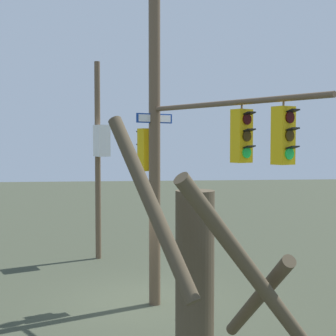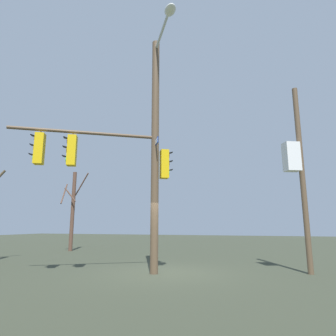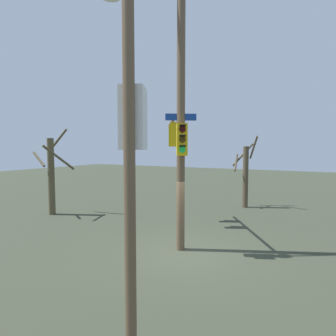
# 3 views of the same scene
# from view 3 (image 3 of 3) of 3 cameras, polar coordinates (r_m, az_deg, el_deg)

# --- Properties ---
(ground_plane) EXTENTS (80.00, 80.00, 0.00)m
(ground_plane) POSITION_cam_3_polar(r_m,az_deg,el_deg) (10.41, 3.34, -16.74)
(ground_plane) COLOR #363B2B
(main_signal_pole_assembly) EXTENTS (3.27, 6.03, 9.11)m
(main_signal_pole_assembly) POSITION_cam_3_polar(r_m,az_deg,el_deg) (10.93, 1.64, 9.32)
(main_signal_pole_assembly) COLOR brown
(main_signal_pole_assembly) RESTS_ON ground
(secondary_pole_assembly) EXTENTS (0.61, 0.77, 7.01)m
(secondary_pole_assembly) POSITION_cam_3_polar(r_m,az_deg,el_deg) (4.90, -7.40, 5.66)
(secondary_pole_assembly) COLOR brown
(secondary_pole_assembly) RESTS_ON ground
(bare_tree_behind_pole) EXTENTS (1.69, 1.65, 4.42)m
(bare_tree_behind_pole) POSITION_cam_3_polar(r_m,az_deg,el_deg) (18.19, 15.28, -1.13)
(bare_tree_behind_pole) COLOR #4A3F2E
(bare_tree_behind_pole) RESTS_ON ground
(bare_tree_across_street) EXTENTS (1.91, 1.78, 4.76)m
(bare_tree_across_street) POSITION_cam_3_polar(r_m,az_deg,el_deg) (16.86, -22.38, -1.01)
(bare_tree_across_street) COLOR brown
(bare_tree_across_street) RESTS_ON ground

